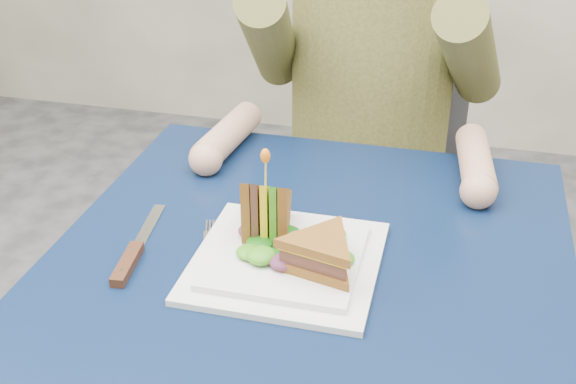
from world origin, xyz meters
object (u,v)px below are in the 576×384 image
(chair, at_px, (371,161))
(table, at_px, (310,294))
(fork, at_px, (210,255))
(sandwich_upright, at_px, (266,213))
(sandwich_flat, at_px, (321,253))
(knife, at_px, (132,256))
(diner, at_px, (374,20))
(plate, at_px, (286,259))

(chair, bearing_deg, table, -90.00)
(fork, bearing_deg, sandwich_upright, 36.26)
(sandwich_flat, distance_m, knife, 0.28)
(sandwich_upright, height_order, knife, sandwich_upright)
(table, bearing_deg, sandwich_flat, -67.64)
(chair, xyz_separation_m, diner, (-0.00, -0.11, 0.37))
(plate, xyz_separation_m, fork, (-0.11, -0.01, -0.01))
(plate, height_order, fork, plate)
(table, relative_size, knife, 3.39)
(chair, xyz_separation_m, sandwich_upright, (-0.07, -0.68, 0.24))
(diner, distance_m, sandwich_flat, 0.65)
(diner, relative_size, plate, 2.87)
(table, bearing_deg, sandwich_upright, 179.18)
(chair, distance_m, fork, 0.77)
(diner, xyz_separation_m, plate, (-0.03, -0.61, -0.18))
(table, bearing_deg, knife, -160.51)
(plate, relative_size, fork, 1.49)
(diner, height_order, plate, diner)
(chair, relative_size, plate, 3.58)
(table, bearing_deg, diner, 90.00)
(fork, xyz_separation_m, knife, (-0.11, -0.04, 0.00))
(fork, bearing_deg, knife, -161.49)
(plate, distance_m, sandwich_flat, 0.07)
(chair, relative_size, sandwich_flat, 5.99)
(chair, relative_size, diner, 1.25)
(diner, height_order, sandwich_upright, diner)
(table, bearing_deg, chair, 90.00)
(sandwich_upright, bearing_deg, table, -0.82)
(plate, height_order, knife, plate)
(sandwich_flat, height_order, knife, sandwich_flat)
(chair, bearing_deg, sandwich_flat, -87.83)
(sandwich_flat, relative_size, knife, 0.70)
(plate, bearing_deg, sandwich_upright, 132.48)
(fork, relative_size, knife, 0.79)
(diner, relative_size, fork, 4.27)
(table, xyz_separation_m, plate, (-0.03, -0.04, 0.09))
(sandwich_upright, distance_m, knife, 0.20)
(chair, height_order, knife, chair)
(fork, bearing_deg, sandwich_flat, -6.11)
(plate, relative_size, sandwich_flat, 1.68)
(chair, relative_size, knife, 4.20)
(chair, distance_m, knife, 0.83)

